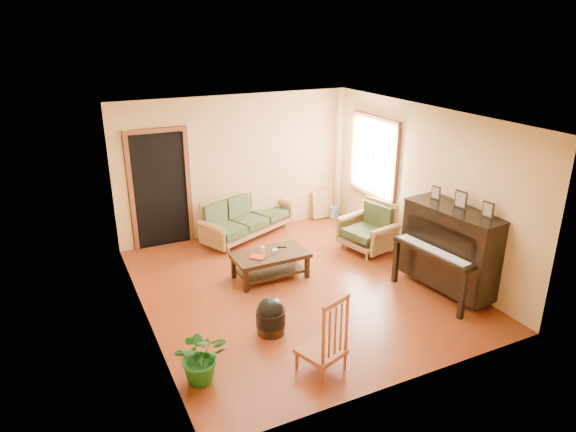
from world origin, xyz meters
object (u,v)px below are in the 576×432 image
footstool (271,320)px  red_chair (322,332)px  piano (452,250)px  ceramic_crock (334,212)px  potted_plant (201,356)px  coffee_table (270,266)px  armchair (367,228)px  sofa (247,216)px

footstool → red_chair: 1.01m
piano → ceramic_crock: (0.02, 3.40, -0.54)m
potted_plant → footstool: bearing=26.5°
coffee_table → armchair: size_ratio=1.35×
armchair → red_chair: size_ratio=0.88×
coffee_table → armchair: (1.95, 0.22, 0.22)m
footstool → red_chair: red_chair is taller
armchair → ceramic_crock: bearing=65.8°
red_chair → armchair: bearing=28.2°
armchair → piano: 1.78m
red_chair → ceramic_crock: size_ratio=4.13×
ceramic_crock → sofa: bearing=-175.8°
coffee_table → ceramic_crock: (2.27, 1.87, -0.09)m
piano → potted_plant: bearing=178.9°
coffee_table → footstool: 1.53m
sofa → footstool: size_ratio=4.81×
red_chair → coffee_table: bearing=61.1°
ceramic_crock → armchair: bearing=-101.0°
sofa → armchair: 2.24m
footstool → potted_plant: bearing=-153.5°
coffee_table → sofa: bearing=80.1°
armchair → piano: (0.31, -1.74, 0.22)m
coffee_table → red_chair: size_ratio=1.18×
red_chair → footstool: bearing=83.8°
armchair → red_chair: 3.47m
sofa → footstool: (-0.92, -3.13, -0.22)m
piano → footstool: 2.91m
sofa → potted_plant: bearing=-142.6°
piano → red_chair: (-2.65, -0.81, -0.16)m
coffee_table → red_chair: 2.39m
sofa → footstool: 3.27m
red_chair → ceramic_crock: (2.67, 4.21, -0.37)m
armchair → piano: size_ratio=0.58×
sofa → armchair: size_ratio=2.16×
armchair → ceramic_crock: 1.72m
sofa → potted_plant: sofa is taller
armchair → ceramic_crock: size_ratio=3.61×
footstool → sofa: bearing=73.7°
armchair → red_chair: red_chair is taller
piano → sofa: bearing=113.9°
potted_plant → ceramic_crock: bearing=43.9°
coffee_table → piano: bearing=-34.0°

